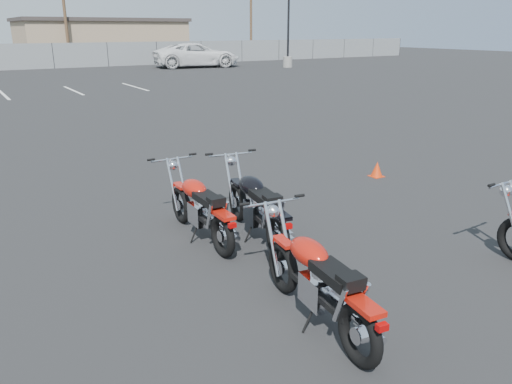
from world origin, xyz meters
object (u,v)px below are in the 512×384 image
white_van (196,48)px  motorcycle_third_red (318,282)px  motorcycle_second_black (257,206)px  motorcycle_front_red (201,208)px

white_van → motorcycle_third_red: bearing=165.6°
motorcycle_second_black → white_van: 32.88m
motorcycle_third_red → white_van: bearing=66.6°
motorcycle_front_red → motorcycle_third_red: motorcycle_third_red is taller
motorcycle_front_red → white_van: bearing=64.8°
motorcycle_second_black → white_van: (13.31, 30.05, 0.94)m
motorcycle_second_black → white_van: white_van is taller
motorcycle_second_black → motorcycle_third_red: bearing=-106.2°
motorcycle_front_red → motorcycle_third_red: 2.53m
motorcycle_second_black → motorcycle_third_red: size_ratio=1.01×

